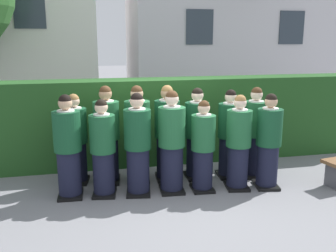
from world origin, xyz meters
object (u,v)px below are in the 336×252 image
at_px(student_front_row_4, 203,148).
at_px(student_rear_row_5, 229,136).
at_px(student_front_row_0, 68,149).
at_px(student_rear_row_1, 107,137).
at_px(student_rear_row_4, 197,136).
at_px(student_front_row_5, 238,145).
at_px(student_rear_row_3, 167,135).
at_px(student_rear_row_6, 255,134).
at_px(student_front_row_1, 103,150).
at_px(student_front_row_6, 268,143).
at_px(student_front_row_2, 138,147).
at_px(student_rear_row_0, 76,141).
at_px(student_front_row_3, 172,144).
at_px(student_rear_row_2, 138,136).

xyz_separation_m(student_front_row_4, student_rear_row_5, (0.66, 0.51, 0.04)).
relative_size(student_front_row_0, student_rear_row_5, 1.03).
distance_m(student_rear_row_1, student_rear_row_4, 1.59).
height_order(student_front_row_5, student_rear_row_3, student_rear_row_3).
height_order(student_front_row_5, student_rear_row_6, student_rear_row_6).
height_order(student_front_row_1, student_front_row_6, student_front_row_6).
bearing_deg(student_front_row_5, student_rear_row_5, 84.16).
bearing_deg(student_front_row_5, student_front_row_6, -7.54).
bearing_deg(student_rear_row_3, student_front_row_6, -25.26).
distance_m(student_front_row_1, student_front_row_2, 0.55).
height_order(student_front_row_6, student_rear_row_5, student_front_row_6).
distance_m(student_front_row_6, student_rear_row_4, 1.26).
bearing_deg(student_front_row_2, student_front_row_5, -4.56).
relative_size(student_front_row_1, student_rear_row_6, 0.96).
bearing_deg(student_rear_row_1, student_rear_row_5, -5.78).
height_order(student_front_row_4, student_front_row_5, student_front_row_5).
xyz_separation_m(student_front_row_5, student_rear_row_0, (-2.66, 0.86, -0.01)).
height_order(student_front_row_0, student_rear_row_1, student_rear_row_1).
xyz_separation_m(student_front_row_0, student_front_row_1, (0.54, -0.05, -0.04)).
xyz_separation_m(student_front_row_4, student_front_row_5, (0.60, -0.04, 0.04)).
bearing_deg(student_front_row_2, student_front_row_0, 173.88).
bearing_deg(student_rear_row_4, student_front_row_4, -96.74).
bearing_deg(student_front_row_1, student_front_row_3, -4.40).
relative_size(student_rear_row_3, student_rear_row_4, 1.03).
bearing_deg(student_rear_row_4, student_rear_row_5, -8.09).
bearing_deg(student_rear_row_6, student_front_row_5, -136.29).
height_order(student_front_row_6, student_rear_row_2, student_rear_row_2).
bearing_deg(student_rear_row_0, student_front_row_4, -21.69).
relative_size(student_rear_row_1, student_rear_row_5, 1.06).
relative_size(student_front_row_1, student_front_row_3, 0.93).
xyz_separation_m(student_rear_row_2, student_rear_row_5, (1.65, -0.17, -0.05)).
relative_size(student_front_row_2, student_front_row_4, 1.09).
relative_size(student_front_row_6, student_rear_row_5, 1.00).
xyz_separation_m(student_front_row_2, student_rear_row_3, (0.60, 0.54, 0.02)).
bearing_deg(student_front_row_6, student_rear_row_4, 145.98).
xyz_separation_m(student_front_row_0, student_rear_row_2, (1.17, 0.47, 0.02)).
distance_m(student_rear_row_0, student_rear_row_2, 1.07).
bearing_deg(student_front_row_0, student_rear_row_6, 4.40).
relative_size(student_front_row_1, student_front_row_5, 0.98).
bearing_deg(student_front_row_6, student_front_row_3, 173.76).
bearing_deg(student_rear_row_2, student_front_row_6, -20.53).
xyz_separation_m(student_front_row_2, student_rear_row_5, (1.73, 0.42, -0.03)).
xyz_separation_m(student_front_row_4, student_rear_row_6, (1.13, 0.46, 0.06)).
bearing_deg(student_front_row_6, student_front_row_4, 174.40).
xyz_separation_m(student_rear_row_0, student_rear_row_4, (2.12, -0.22, 0.04)).
bearing_deg(student_rear_row_4, student_front_row_3, -137.84).
xyz_separation_m(student_front_row_1, student_rear_row_6, (2.75, 0.31, 0.04)).
bearing_deg(student_rear_row_3, student_front_row_2, -137.98).
xyz_separation_m(student_rear_row_3, student_rear_row_6, (1.60, -0.17, -0.03)).
height_order(student_rear_row_3, student_rear_row_6, student_rear_row_3).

